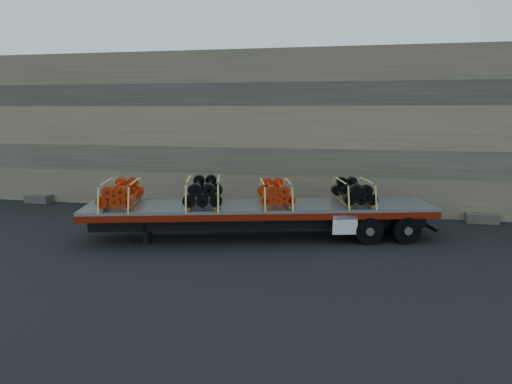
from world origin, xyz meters
TOP-DOWN VIEW (x-y plane):
  - ground at (0.00, 0.00)m, footprint 120.00×120.00m
  - rock_wall at (0.00, 6.50)m, footprint 44.00×3.00m
  - trailer at (-1.12, 0.36)m, footprint 12.12×5.51m
  - bundle_front at (-5.63, -0.93)m, footprint 1.75×2.54m
  - bundle_midfront at (-2.95, -0.16)m, footprint 1.89×2.74m
  - bundle_midrear at (-0.59, 0.52)m, footprint 1.66×2.40m
  - bundle_rear at (2.03, 1.27)m, footprint 1.67×2.43m

SIDE VIEW (x-z plane):
  - ground at x=0.00m, z-range 0.00..0.00m
  - trailer at x=-1.12m, z-range 0.00..1.19m
  - bundle_midrear at x=-0.59m, z-range 1.19..1.97m
  - bundle_rear at x=2.03m, z-range 1.19..1.98m
  - bundle_front at x=-5.63m, z-range 1.19..2.01m
  - bundle_midfront at x=-2.95m, z-range 1.19..2.08m
  - rock_wall at x=0.00m, z-range 0.00..7.00m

